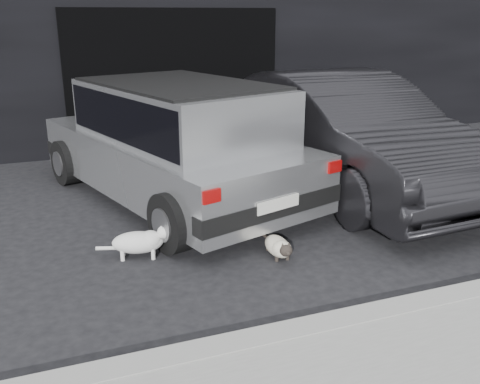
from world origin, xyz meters
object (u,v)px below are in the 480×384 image
object	(u,v)px
second_car	(343,132)
cat_white	(141,241)
cat_siamese	(279,247)
silver_hatchback	(176,137)

from	to	relation	value
second_car	cat_white	world-z (taller)	second_car
cat_siamese	silver_hatchback	bearing A→B (deg)	-72.26
second_car	cat_white	size ratio (longest dim) A/B	6.41
silver_hatchback	cat_siamese	xyz separation A→B (m)	(0.54, -2.23, -0.79)
silver_hatchback	cat_siamese	bearing A→B (deg)	-93.30
cat_white	cat_siamese	bearing A→B (deg)	83.96
second_car	silver_hatchback	bearing A→B (deg)	169.03
silver_hatchback	cat_white	world-z (taller)	silver_hatchback
second_car	cat_white	bearing A→B (deg)	-160.08
silver_hatchback	cat_siamese	world-z (taller)	silver_hatchback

